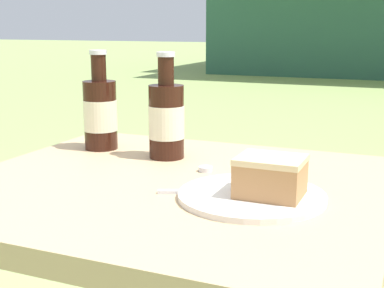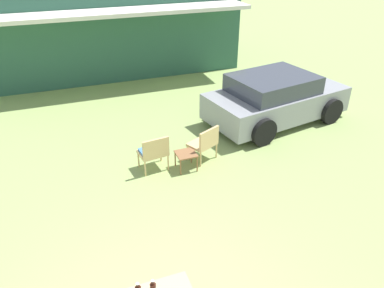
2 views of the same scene
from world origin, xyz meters
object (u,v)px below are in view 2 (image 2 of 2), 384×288
at_px(parked_car, 275,99).
at_px(wicker_chair_plain, 205,142).
at_px(garden_side_table, 186,155).
at_px(cola_bottle_near, 153,288).
at_px(wicker_chair_cushioned, 154,151).

height_order(parked_car, wicker_chair_plain, parked_car).
relative_size(parked_car, garden_side_table, 9.47).
bearing_deg(wicker_chair_plain, cola_bottle_near, 33.76).
relative_size(parked_car, cola_bottle_near, 17.81).
bearing_deg(wicker_chair_plain, parked_car, -179.59).
height_order(wicker_chair_cushioned, cola_bottle_near, cola_bottle_near).
distance_m(parked_car, cola_bottle_near, 6.87).
bearing_deg(garden_side_table, wicker_chair_plain, 20.41).
relative_size(parked_car, wicker_chair_plain, 4.93).
bearing_deg(parked_car, wicker_chair_plain, -164.32).
xyz_separation_m(wicker_chair_plain, garden_side_table, (-0.52, -0.19, -0.13)).
relative_size(wicker_chair_cushioned, cola_bottle_near, 3.61).
distance_m(parked_car, wicker_chair_plain, 2.86).
relative_size(garden_side_table, cola_bottle_near, 1.88).
height_order(parked_car, cola_bottle_near, parked_car).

